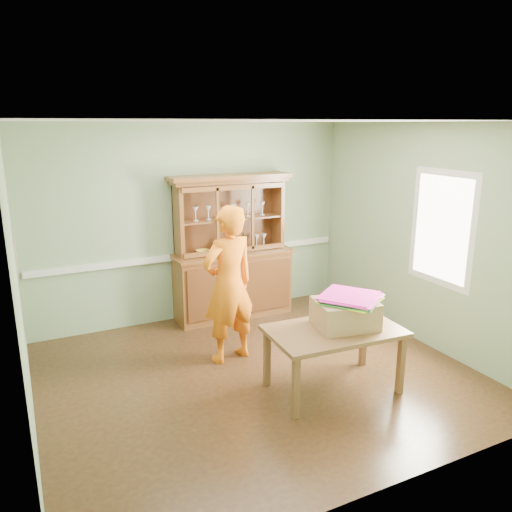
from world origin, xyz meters
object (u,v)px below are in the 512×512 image
china_hutch (232,268)px  cardboard_box (345,313)px  person (229,285)px  dining_table (334,336)px

china_hutch → cardboard_box: bearing=-84.3°
china_hutch → person: bearing=-115.0°
dining_table → person: person is taller
dining_table → china_hutch: bearing=95.9°
china_hutch → cardboard_box: (0.23, -2.35, 0.10)m
dining_table → cardboard_box: (0.13, 0.01, 0.22)m
dining_table → cardboard_box: 0.26m
dining_table → cardboard_box: size_ratio=2.32×
dining_table → person: size_ratio=0.76×
china_hutch → cardboard_box: china_hutch is taller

